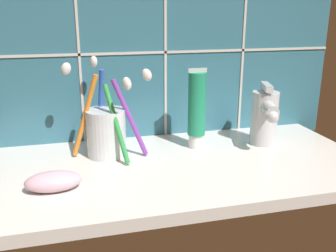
{
  "coord_description": "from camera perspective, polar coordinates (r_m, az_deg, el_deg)",
  "views": [
    {
      "loc": [
        -16.95,
        -59.64,
        28.23
      ],
      "look_at": [
        -1.09,
        2.78,
        8.19
      ],
      "focal_mm": 40.0,
      "sensor_mm": 36.0,
      "label": 1
    }
  ],
  "objects": [
    {
      "name": "soap_bar",
      "position": [
        0.6,
        -17.07,
        -8.07
      ],
      "size": [
        8.44,
        4.55,
        2.98
      ],
      "primitive_type": "ellipsoid",
      "color": "#DBB2C6",
      "rests_on": "sink_counter"
    },
    {
      "name": "toothbrush_cup",
      "position": [
        0.7,
        -9.36,
        -0.5
      ],
      "size": [
        16.29,
        13.77,
        18.22
      ],
      "color": "silver",
      "rests_on": "sink_counter"
    },
    {
      "name": "tile_wall_backsplash",
      "position": [
        0.78,
        -1.83,
        15.77
      ],
      "size": [
        79.35,
        1.72,
        52.33
      ],
      "color": "#336B7F",
      "rests_on": "ground"
    },
    {
      "name": "sink_faucet",
      "position": [
        0.77,
        14.55,
        1.47
      ],
      "size": [
        5.9,
        11.04,
        12.37
      ],
      "rotation": [
        0.0,
        0.0,
        -1.87
      ],
      "color": "silver",
      "rests_on": "sink_counter"
    },
    {
      "name": "sink_counter",
      "position": [
        0.68,
        1.49,
        -6.43
      ],
      "size": [
        69.35,
        33.31,
        2.0
      ],
      "primitive_type": "cube",
      "color": "silver",
      "rests_on": "ground"
    },
    {
      "name": "toothpaste_tube",
      "position": [
        0.73,
        4.39,
        2.6
      ],
      "size": [
        3.62,
        3.44,
        15.78
      ],
      "color": "white",
      "rests_on": "sink_counter"
    }
  ]
}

